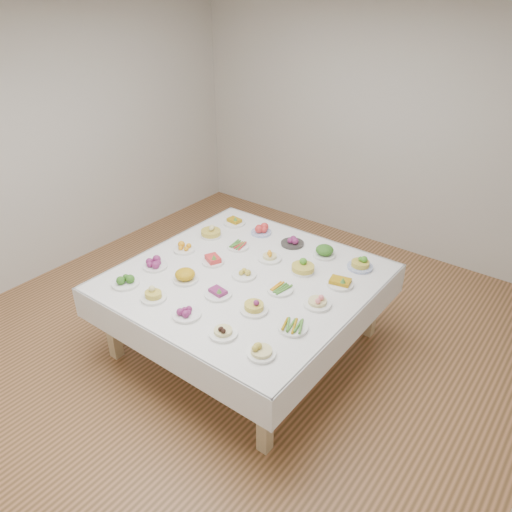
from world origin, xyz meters
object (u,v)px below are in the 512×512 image
Objects in this scene: dish_12 at (244,273)px; dish_24 at (361,262)px; display_table at (245,283)px; dish_0 at (125,280)px.

dish_24 reaches higher than dish_12.
dish_0 reaches higher than display_table.
dish_12 is 1.02m from dish_24.
display_table is 9.00× the size of dish_0.
dish_0 is at bearing -135.03° from display_table.
dish_0 is at bearing -135.06° from dish_12.
dish_12 is at bearing 44.94° from dish_0.
display_table is 0.10m from dish_12.
dish_24 reaches higher than display_table.
dish_12 reaches higher than display_table.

